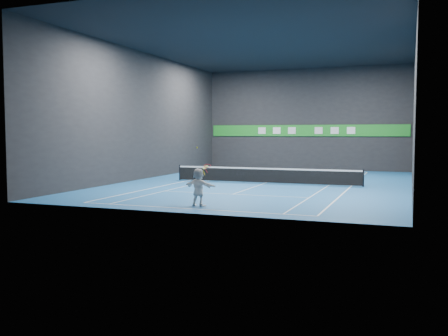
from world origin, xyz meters
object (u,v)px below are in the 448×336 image
at_px(player, 199,187).
at_px(tennis_net, 265,175).
at_px(tennis_ball, 197,148).
at_px(tennis_racket, 207,167).

relative_size(player, tennis_net, 0.14).
height_order(tennis_ball, tennis_racket, tennis_ball).
distance_m(tennis_ball, tennis_racket, 1.00).
bearing_deg(player, tennis_ball, -37.67).
relative_size(tennis_ball, tennis_net, 0.01).
height_order(player, tennis_racket, tennis_racket).
relative_size(player, tennis_ball, 24.31).
distance_m(tennis_net, tennis_racket, 11.03).
xyz_separation_m(tennis_net, tennis_racket, (0.39, -10.95, 1.22)).
bearing_deg(tennis_racket, tennis_ball, 168.56).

